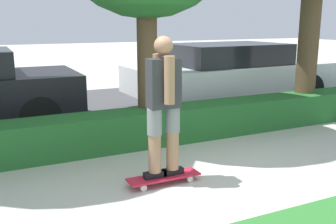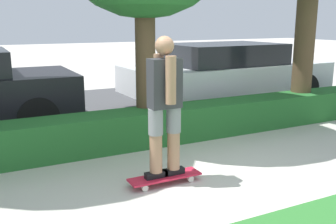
% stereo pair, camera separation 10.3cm
% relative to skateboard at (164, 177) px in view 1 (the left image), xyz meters
% --- Properties ---
extents(ground_plane, '(60.00, 60.00, 0.00)m').
position_rel_skateboard_xyz_m(ground_plane, '(0.48, -0.12, -0.08)').
color(ground_plane, '#BCB7AD').
extents(street_asphalt, '(13.38, 5.00, 0.01)m').
position_rel_skateboard_xyz_m(street_asphalt, '(0.48, 4.08, -0.07)').
color(street_asphalt, '#474749').
rests_on(street_asphalt, ground_plane).
extents(hedge_row, '(13.38, 0.60, 0.53)m').
position_rel_skateboard_xyz_m(hedge_row, '(0.48, 1.48, 0.19)').
color(hedge_row, '#236028').
rests_on(hedge_row, ground_plane).
extents(skateboard, '(0.86, 0.24, 0.09)m').
position_rel_skateboard_xyz_m(skateboard, '(0.00, 0.00, 0.00)').
color(skateboard, red).
rests_on(skateboard, ground_plane).
extents(skater_person, '(0.48, 0.41, 1.59)m').
position_rel_skateboard_xyz_m(skater_person, '(-0.00, 0.00, 0.86)').
color(skater_person, black).
rests_on(skater_person, skateboard).
extents(parked_car_middle, '(4.69, 2.03, 1.36)m').
position_rel_skateboard_xyz_m(parked_car_middle, '(3.20, 3.33, 0.67)').
color(parked_car_middle, silver).
rests_on(parked_car_middle, ground_plane).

